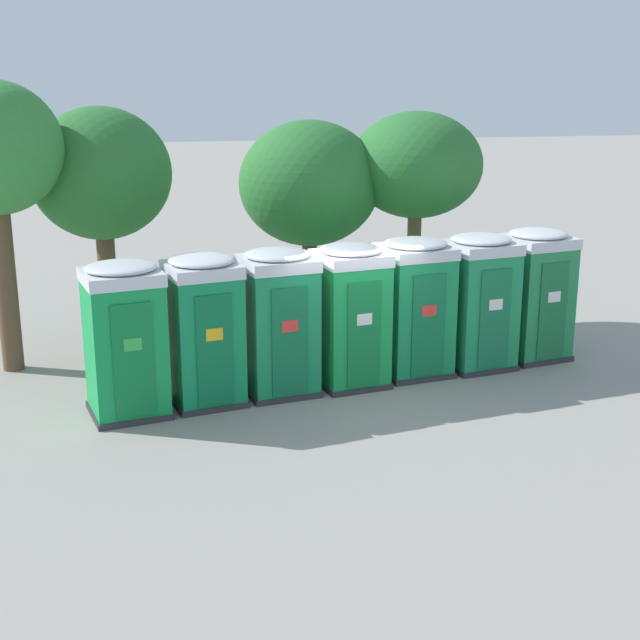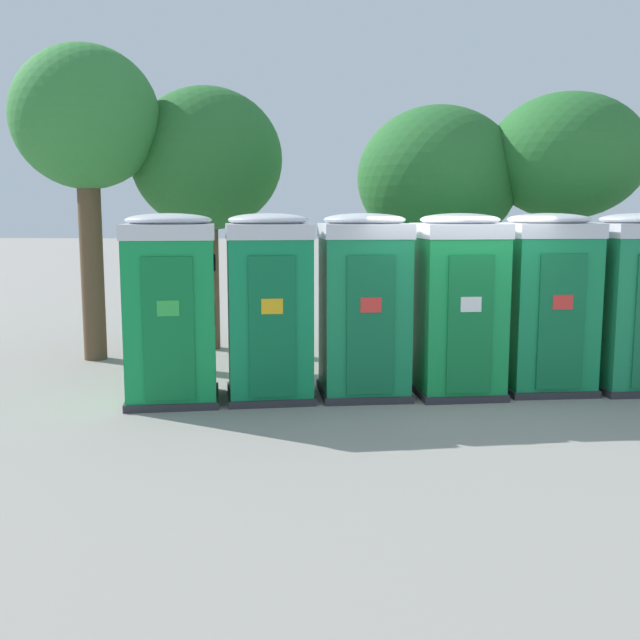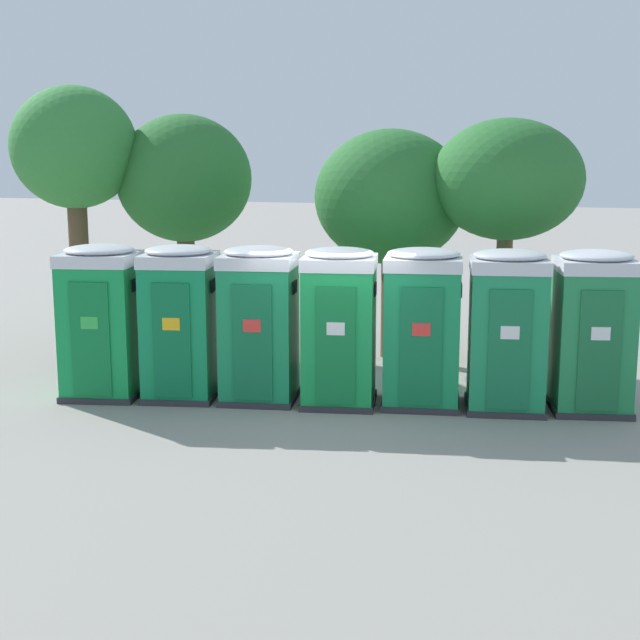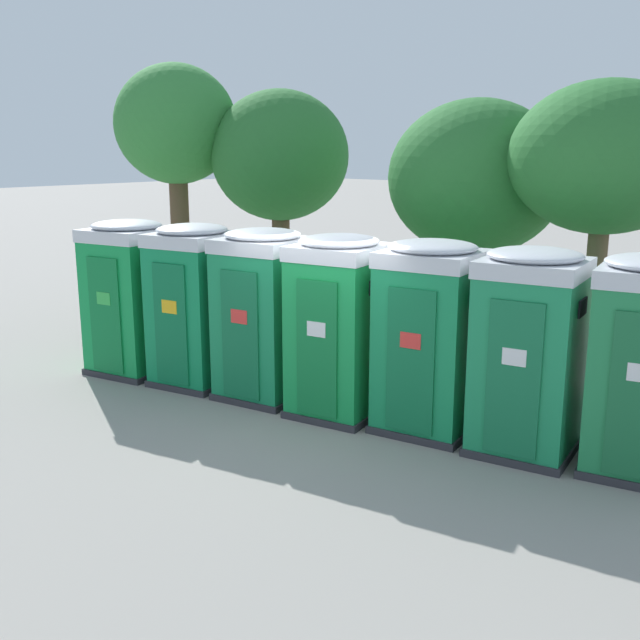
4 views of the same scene
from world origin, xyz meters
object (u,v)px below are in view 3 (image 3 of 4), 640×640
at_px(portapotty_0, 102,320).
at_px(street_tree_0, 390,198).
at_px(portapotty_1, 180,321).
at_px(portapotty_4, 422,327).
at_px(portapotty_2, 259,323).
at_px(portapotty_5, 507,330).
at_px(portapotty_6, 592,331).
at_px(street_tree_1, 507,181).
at_px(street_tree_3, 184,180).
at_px(portapotty_3, 339,326).
at_px(street_tree_2, 74,152).

bearing_deg(portapotty_0, street_tree_0, 48.42).
distance_m(portapotty_1, portapotty_4, 3.95).
relative_size(portapotty_2, street_tree_0, 0.57).
distance_m(portapotty_0, portapotty_2, 2.63).
bearing_deg(portapotty_5, portapotty_6, 14.31).
distance_m(portapotty_4, street_tree_1, 3.89).
bearing_deg(street_tree_3, street_tree_1, 1.41).
xyz_separation_m(portapotty_4, street_tree_3, (-5.52, 2.89, 2.19)).
bearing_deg(street_tree_3, street_tree_0, 5.43).
bearing_deg(portapotty_6, portapotty_1, -169.18).
bearing_deg(portapotty_4, street_tree_0, 111.69).
relative_size(portapotty_3, street_tree_1, 0.55).
height_order(portapotty_4, street_tree_1, street_tree_1).
relative_size(street_tree_2, street_tree_3, 1.11).
bearing_deg(street_tree_0, portapotty_1, -122.43).
relative_size(portapotty_4, street_tree_0, 0.57).
xyz_separation_m(street_tree_0, street_tree_2, (-6.00, -1.57, 0.89)).
xyz_separation_m(portapotty_3, portapotty_5, (2.58, 0.50, -0.00)).
bearing_deg(portapotty_3, portapotty_1, -171.04).
height_order(portapotty_1, street_tree_3, street_tree_3).
xyz_separation_m(portapotty_2, street_tree_1, (3.52, 3.55, 2.22)).
bearing_deg(portapotty_6, portapotty_3, -167.95).
xyz_separation_m(portapotty_4, street_tree_1, (0.93, 3.05, 2.22)).
bearing_deg(portapotty_1, portapotty_6, 10.82).
relative_size(portapotty_3, street_tree_2, 0.48).
distance_m(street_tree_0, street_tree_3, 4.25).
height_order(portapotty_4, portapotty_6, same).
distance_m(portapotty_2, portapotty_6, 5.26).
distance_m(portapotty_3, street_tree_1, 4.61).
xyz_separation_m(portapotty_6, street_tree_0, (-3.90, 2.80, 1.87)).
xyz_separation_m(portapotty_1, street_tree_1, (4.81, 3.80, 2.22)).
bearing_deg(portapotty_4, street_tree_3, 152.36).
relative_size(portapotty_2, portapotty_4, 1.00).
bearing_deg(portapotty_3, street_tree_2, 161.14).
bearing_deg(portapotty_1, portapotty_3, 8.96).
bearing_deg(street_tree_0, portapotty_6, -35.74).
bearing_deg(portapotty_6, street_tree_0, 144.26).
relative_size(portapotty_1, portapotty_6, 1.00).
height_order(portapotty_0, portapotty_4, same).
bearing_deg(portapotty_3, street_tree_3, 142.77).
distance_m(portapotty_1, portapotty_2, 1.32).
distance_m(portapotty_4, portapotty_5, 1.32).
relative_size(portapotty_0, portapotty_4, 1.00).
xyz_separation_m(portapotty_0, portapotty_6, (7.75, 1.53, 0.00)).
xyz_separation_m(portapotty_0, portapotty_5, (6.47, 1.21, 0.00)).
relative_size(portapotty_1, street_tree_3, 0.53).
height_order(portapotty_3, portapotty_5, same).
distance_m(portapotty_5, portapotty_6, 1.32).
bearing_deg(street_tree_2, portapotty_1, -35.76).
xyz_separation_m(portapotty_3, street_tree_3, (-4.25, 3.23, 2.19)).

